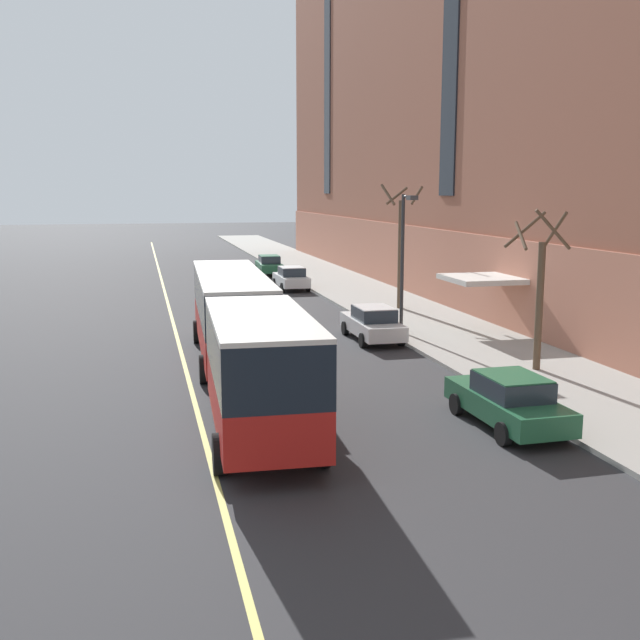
% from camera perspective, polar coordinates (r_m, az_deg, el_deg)
% --- Properties ---
extents(ground_plane, '(260.00, 260.00, 0.00)m').
position_cam_1_polar(ground_plane, '(27.06, -4.57, -4.35)').
color(ground_plane, '#303033').
extents(sidewalk, '(5.90, 160.00, 0.15)m').
position_cam_1_polar(sidewalk, '(32.78, 11.98, -1.89)').
color(sidewalk, '#9E9B93').
rests_on(sidewalk, ground).
extents(city_bus, '(3.48, 19.15, 3.47)m').
position_cam_1_polar(city_bus, '(25.41, -6.09, -0.63)').
color(city_bus, red).
rests_on(city_bus, ground).
extents(parked_car_white_0, '(1.97, 4.76, 1.56)m').
position_cam_1_polar(parked_car_white_0, '(33.37, 4.03, -0.25)').
color(parked_car_white_0, silver).
rests_on(parked_car_white_0, ground).
extents(parked_car_green_1, '(2.03, 4.67, 1.56)m').
position_cam_1_polar(parked_car_green_1, '(21.84, 14.15, -5.97)').
color(parked_car_green_1, '#23603D').
rests_on(parked_car_green_1, ground).
extents(parked_car_green_2, '(2.03, 4.71, 1.56)m').
position_cam_1_polar(parked_car_green_2, '(59.57, -3.90, 4.21)').
color(parked_car_green_2, '#23603D').
rests_on(parked_car_green_2, ground).
extents(parked_car_white_3, '(1.96, 4.42, 1.56)m').
position_cam_1_polar(parked_car_white_3, '(50.56, -2.21, 3.21)').
color(parked_car_white_3, silver).
rests_on(parked_car_white_3, ground).
extents(street_tree_mid_block, '(1.87, 1.92, 5.85)m').
position_cam_1_polar(street_tree_mid_block, '(28.12, 16.34, 2.36)').
color(street_tree_mid_block, brown).
rests_on(street_tree_mid_block, sidewalk).
extents(street_tree_far_uptown, '(1.95, 1.80, 6.81)m').
position_cam_1_polar(street_tree_far_uptown, '(41.58, 6.17, 5.66)').
color(street_tree_far_uptown, brown).
rests_on(street_tree_far_uptown, sidewalk).
extents(street_lamp, '(0.36, 1.48, 6.31)m').
position_cam_1_polar(street_lamp, '(34.08, 6.45, 5.48)').
color(street_lamp, '#2D2D30').
rests_on(street_lamp, sidewalk).
extents(fire_hydrant, '(0.42, 0.24, 0.72)m').
position_cam_1_polar(fire_hydrant, '(24.79, 14.67, -4.79)').
color(fire_hydrant, red).
rests_on(fire_hydrant, sidewalk).
extents(lane_centerline, '(0.16, 140.00, 0.01)m').
position_cam_1_polar(lane_centerline, '(29.71, -10.34, -3.18)').
color(lane_centerline, '#E0D66B').
rests_on(lane_centerline, ground).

